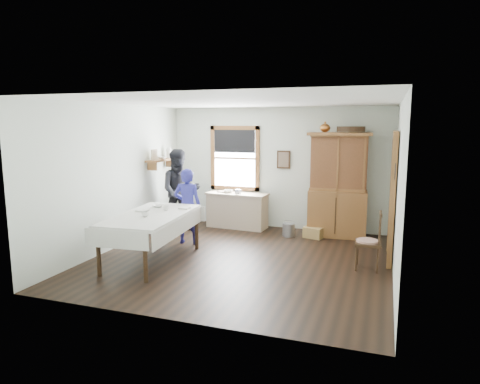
% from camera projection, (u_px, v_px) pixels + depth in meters
% --- Properties ---
extents(room, '(5.01, 5.01, 2.70)m').
position_uv_depth(room, '(242.00, 183.00, 7.26)').
color(room, black).
rests_on(room, ground).
extents(window, '(1.18, 0.07, 1.48)m').
position_uv_depth(window, '(235.00, 155.00, 9.84)').
color(window, white).
rests_on(window, room).
extents(doorway, '(0.09, 1.14, 2.22)m').
position_uv_depth(doorway, '(393.00, 193.00, 7.30)').
color(doorway, '#493E34').
rests_on(doorway, room).
extents(wall_shelf, '(0.24, 1.00, 0.44)m').
position_uv_depth(wall_shelf, '(162.00, 159.00, 9.42)').
color(wall_shelf, brown).
rests_on(wall_shelf, room).
extents(framed_picture, '(0.30, 0.04, 0.40)m').
position_uv_depth(framed_picture, '(284.00, 160.00, 9.48)').
color(framed_picture, '#372413').
rests_on(framed_picture, room).
extents(rug_beater, '(0.01, 0.27, 0.27)m').
position_uv_depth(rug_beater, '(395.00, 164.00, 6.70)').
color(rug_beater, black).
rests_on(rug_beater, room).
extents(work_counter, '(1.42, 0.62, 0.79)m').
position_uv_depth(work_counter, '(237.00, 210.00, 9.70)').
color(work_counter, tan).
rests_on(work_counter, room).
extents(china_hutch, '(1.31, 0.69, 2.17)m').
position_uv_depth(china_hutch, '(338.00, 185.00, 8.85)').
color(china_hutch, brown).
rests_on(china_hutch, room).
extents(dining_table, '(1.25, 2.15, 0.83)m').
position_uv_depth(dining_table, '(152.00, 238.00, 7.29)').
color(dining_table, silver).
rests_on(dining_table, room).
extents(spindle_chair, '(0.47, 0.47, 0.96)m').
position_uv_depth(spindle_chair, '(368.00, 240.00, 6.89)').
color(spindle_chair, '#372413').
rests_on(spindle_chair, room).
extents(pail, '(0.30, 0.30, 0.27)m').
position_uv_depth(pail, '(289.00, 230.00, 8.97)').
color(pail, gray).
rests_on(pail, room).
extents(wicker_basket, '(0.44, 0.36, 0.22)m').
position_uv_depth(wicker_basket, '(314.00, 232.00, 8.85)').
color(wicker_basket, '#A3834A').
rests_on(wicker_basket, room).
extents(woman_blue, '(0.55, 0.41, 1.38)m').
position_uv_depth(woman_blue, '(188.00, 209.00, 8.36)').
color(woman_blue, navy).
rests_on(woman_blue, room).
extents(figure_dark, '(1.01, 0.94, 1.66)m').
position_uv_depth(figure_dark, '(180.00, 194.00, 9.33)').
color(figure_dark, black).
rests_on(figure_dark, room).
extents(table_cup_a, '(0.15, 0.15, 0.09)m').
position_uv_depth(table_cup_a, '(145.00, 214.00, 7.02)').
color(table_cup_a, silver).
rests_on(table_cup_a, dining_table).
extents(table_cup_b, '(0.12, 0.12, 0.10)m').
position_uv_depth(table_cup_b, '(166.00, 208.00, 7.53)').
color(table_cup_b, silver).
rests_on(table_cup_b, dining_table).
extents(table_bowl, '(0.25, 0.25, 0.05)m').
position_uv_depth(table_bowl, '(158.00, 206.00, 7.83)').
color(table_bowl, silver).
rests_on(table_bowl, dining_table).
extents(counter_book, '(0.16, 0.21, 0.02)m').
position_uv_depth(counter_book, '(219.00, 191.00, 9.85)').
color(counter_book, brown).
rests_on(counter_book, work_counter).
extents(counter_bowl, '(0.27, 0.27, 0.07)m').
position_uv_depth(counter_bowl, '(228.00, 191.00, 9.68)').
color(counter_bowl, silver).
rests_on(counter_bowl, work_counter).
extents(shelf_bowl, '(0.22, 0.22, 0.05)m').
position_uv_depth(shelf_bowl, '(163.00, 158.00, 9.43)').
color(shelf_bowl, silver).
rests_on(shelf_bowl, wall_shelf).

